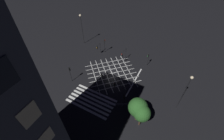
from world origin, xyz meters
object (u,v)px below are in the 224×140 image
traffic_light_nw_main (105,43)px  street_tree_near (142,113)px  traffic_light_ne_main (148,57)px  traffic_light_se_main (119,89)px  traffic_light_median_south (100,80)px  street_lamp_west (187,87)px  street_lamp_east (81,22)px  traffic_light_sw_cross (70,71)px  street_tree_far (138,107)px  traffic_light_nw_cross (98,47)px  traffic_light_se_cross (124,98)px  traffic_light_median_north (124,54)px

traffic_light_nw_main → street_tree_near: street_tree_near is taller
traffic_light_ne_main → street_tree_near: (4.10, -16.51, 1.29)m
traffic_light_se_main → traffic_light_ne_main: 13.17m
traffic_light_median_south → street_tree_near: bearing=-109.2°
street_lamp_west → traffic_light_se_main: bearing=-163.2°
traffic_light_se_main → street_lamp_east: street_lamp_east is taller
traffic_light_sw_cross → street_tree_far: (16.87, -2.24, 1.00)m
traffic_light_ne_main → traffic_light_nw_cross: bearing=7.9°
traffic_light_median_south → traffic_light_se_main: traffic_light_median_south is taller
street_lamp_west → traffic_light_sw_cross: bearing=-170.4°
traffic_light_sw_cross → traffic_light_se_main: traffic_light_se_main is taller
traffic_light_nw_cross → street_lamp_east: bearing=-111.0°
traffic_light_nw_cross → traffic_light_ne_main: bearing=97.9°
street_lamp_east → traffic_light_ne_main: bearing=-2.1°
traffic_light_se_main → traffic_light_se_cross: bearing=146.4°
traffic_light_median_north → street_tree_far: 16.86m
traffic_light_sw_cross → traffic_light_nw_cross: (0.09, 11.72, -0.70)m
traffic_light_nw_cross → traffic_light_ne_main: (13.63, 1.90, 0.29)m
traffic_light_nw_cross → traffic_light_se_main: (11.93, -11.15, 0.94)m
traffic_light_nw_main → street_tree_near: size_ratio=0.79×
traffic_light_median_south → street_lamp_east: bearing=46.4°
traffic_light_ne_main → street_lamp_east: bearing=-2.1°
traffic_light_median_south → street_lamp_west: size_ratio=0.51×
traffic_light_median_north → street_lamp_east: 15.44m
traffic_light_se_cross → street_tree_near: size_ratio=0.61×
traffic_light_sw_cross → street_tree_far: bearing=-97.6°
traffic_light_nw_cross → street_lamp_west: (23.05, -7.80, 4.04)m
traffic_light_se_cross → street_lamp_east: size_ratio=0.36×
street_tree_near → street_tree_far: street_tree_far is taller
traffic_light_median_south → street_tree_far: size_ratio=0.80×
traffic_light_median_north → street_tree_far: bearing=33.0°
traffic_light_median_north → street_tree_near: size_ratio=0.68×
street_tree_far → street_tree_near: bearing=-34.6°
street_tree_far → street_lamp_west: bearing=44.5°
traffic_light_nw_main → traffic_light_se_main: bearing=-49.8°
street_lamp_west → traffic_light_ne_main: bearing=134.2°
traffic_light_median_south → street_tree_near: (10.36, -3.61, 0.58)m
traffic_light_nw_main → street_tree_far: street_tree_far is taller
traffic_light_sw_cross → traffic_light_nw_main: bearing=-5.1°
traffic_light_median_north → traffic_light_nw_cross: (-7.62, -0.13, -0.38)m
traffic_light_se_cross → street_tree_near: bearing=-119.8°
traffic_light_median_south → traffic_light_ne_main: (6.26, 12.90, -0.71)m
street_lamp_west → traffic_light_se_cross: bearing=-155.4°
traffic_light_nw_main → traffic_light_nw_cross: traffic_light_nw_main is taller
traffic_light_se_cross → traffic_light_nw_cross: size_ratio=1.02×
street_tree_far → traffic_light_sw_cross: bearing=172.4°
traffic_light_median_south → street_tree_near: size_ratio=0.85×
traffic_light_se_cross → traffic_light_sw_cross: 13.59m
traffic_light_nw_main → traffic_light_se_main: (10.82, -12.79, 0.20)m
traffic_light_nw_cross → street_tree_far: 21.89m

